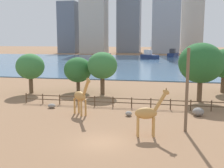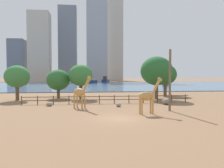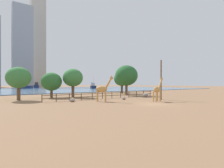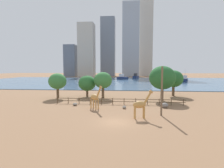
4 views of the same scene
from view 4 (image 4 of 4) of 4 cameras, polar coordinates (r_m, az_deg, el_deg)
The scene contains 23 objects.
ground_plane at distance 103.21m, azimuth 4.25°, elevation 0.93°, with size 400.00×400.00×0.00m, color #8C6647.
harbor_water at distance 100.21m, azimuth 4.22°, elevation 0.87°, with size 180.00×86.00×0.20m, color #476B8C.
giraffe_tall at distance 31.53m, azimuth -5.52°, elevation -4.32°, with size 2.73×2.43×4.46m.
giraffe_companion at distance 25.73m, azimuth 9.34°, elevation -6.65°, with size 3.05×1.10×4.28m.
utility_pole at distance 27.71m, azimuth 15.93°, elevation -2.29°, with size 0.28×0.28×7.57m, color brown.
boulder_near_fence at distance 34.08m, azimuth 16.87°, elevation -6.65°, with size 1.23×1.23×0.92m, color gray.
boulder_by_pole at distance 35.23m, azimuth -11.98°, elevation -6.49°, with size 0.95×0.72×0.54m, color gray.
boulder_small at distance 31.98m, azimuth 4.06°, elevation -7.57°, with size 0.73×0.70×0.53m, color gray.
enclosure_fence at distance 35.57m, azimuth 2.27°, elevation -5.46°, with size 26.12×0.14×1.30m.
tree_left_large at distance 41.13m, azimuth 16.13°, elevation 1.95°, with size 5.92×5.92×7.86m.
tree_center_broad at distance 44.87m, azimuth -17.37°, elevation 0.82°, with size 4.33×4.33×6.12m.
tree_right_tall at distance 45.43m, azimuth -8.14°, elevation 0.21°, with size 4.42×4.42×5.49m.
tree_left_small at distance 43.08m, azimuth -2.99°, elevation 1.18°, with size 4.48×4.48×6.42m.
tree_right_small at distance 49.17m, azimuth 19.48°, elevation 1.58°, with size 4.96×4.96×6.82m.
boat_ferry at distance 114.75m, azimuth -4.70°, elevation 1.85°, with size 3.53×5.91×5.01m.
boat_sailboat at distance 119.64m, azimuth 3.36°, elevation 2.18°, with size 8.10×8.11×7.58m.
boat_tug at distance 134.93m, azimuth 7.79°, elevation 2.46°, with size 5.37×9.01×3.74m.
boat_barge at distance 105.60m, azimuth 22.72°, elevation 1.39°, with size 5.46×8.23×6.98m.
skyline_tower_needle at distance 188.72m, azimuth 11.01°, elevation 16.39°, with size 13.18×8.79×89.91m, color #B7B2A8.
skyline_block_central at distance 171.57m, azimuth 6.13°, elevation 14.09°, with size 15.80×8.76×69.13m, color #939EAD.
skyline_tower_glass at distance 167.32m, azimuth -8.28°, elevation 10.82°, with size 14.48×12.34×48.96m, color #B7B2A8.
skyline_block_left at distance 175.95m, azimuth -13.11°, elevation 7.35°, with size 10.85×15.13×30.02m, color slate.
skyline_block_right at distance 178.68m, azimuth -1.30°, elevation 11.89°, with size 13.87×11.76×57.65m, color slate.
Camera 4 is at (1.68, -22.94, 7.18)m, focal length 28.00 mm.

